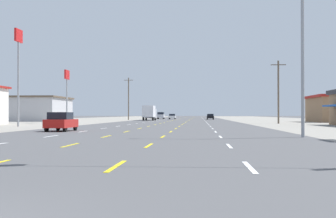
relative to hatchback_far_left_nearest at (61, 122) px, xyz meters
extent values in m
plane|color=#4C4C4F|center=(7.21, 35.95, -0.78)|extent=(572.00, 572.00, 0.00)
cube|color=gray|center=(-17.54, 35.95, -0.78)|extent=(28.00, 440.00, 0.01)
cube|color=gray|center=(31.96, 35.95, -0.78)|extent=(28.00, 440.00, 0.01)
cube|color=white|center=(1.96, -8.05, -0.78)|extent=(0.14, 2.60, 0.01)
cube|color=white|center=(1.96, -0.55, -0.78)|extent=(0.14, 2.60, 0.01)
cube|color=white|center=(1.96, 6.95, -0.78)|extent=(0.14, 2.60, 0.01)
cube|color=white|center=(1.96, 14.45, -0.78)|extent=(0.14, 2.60, 0.01)
cube|color=white|center=(1.96, 21.95, -0.78)|extent=(0.14, 2.60, 0.01)
cube|color=white|center=(1.96, 29.45, -0.78)|extent=(0.14, 2.60, 0.01)
cube|color=white|center=(1.96, 36.95, -0.78)|extent=(0.14, 2.60, 0.01)
cube|color=white|center=(1.96, 44.45, -0.78)|extent=(0.14, 2.60, 0.01)
cube|color=white|center=(1.96, 51.95, -0.78)|extent=(0.14, 2.60, 0.01)
cube|color=white|center=(1.96, 59.45, -0.78)|extent=(0.14, 2.60, 0.01)
cube|color=white|center=(1.96, 66.95, -0.78)|extent=(0.14, 2.60, 0.01)
cube|color=white|center=(1.96, 74.45, -0.78)|extent=(0.14, 2.60, 0.01)
cube|color=white|center=(1.96, 81.95, -0.78)|extent=(0.14, 2.60, 0.01)
cube|color=white|center=(1.96, 89.45, -0.78)|extent=(0.14, 2.60, 0.01)
cube|color=white|center=(1.96, 96.95, -0.78)|extent=(0.14, 2.60, 0.01)
cube|color=white|center=(1.96, 104.45, -0.78)|extent=(0.14, 2.60, 0.01)
cube|color=white|center=(1.96, 111.95, -0.78)|extent=(0.14, 2.60, 0.01)
cube|color=white|center=(1.96, 119.45, -0.78)|extent=(0.14, 2.60, 0.01)
cube|color=white|center=(1.96, 126.95, -0.78)|extent=(0.14, 2.60, 0.01)
cube|color=white|center=(1.96, 134.45, -0.78)|extent=(0.14, 2.60, 0.01)
cube|color=white|center=(1.96, 141.95, -0.78)|extent=(0.14, 2.60, 0.01)
cube|color=white|center=(1.96, 149.45, -0.78)|extent=(0.14, 2.60, 0.01)
cube|color=white|center=(1.96, 156.95, -0.78)|extent=(0.14, 2.60, 0.01)
cube|color=white|center=(1.96, 164.45, -0.78)|extent=(0.14, 2.60, 0.01)
cube|color=white|center=(1.96, 171.95, -0.78)|extent=(0.14, 2.60, 0.01)
cube|color=white|center=(1.96, 179.45, -0.78)|extent=(0.14, 2.60, 0.01)
cube|color=white|center=(1.96, 186.95, -0.78)|extent=(0.14, 2.60, 0.01)
cube|color=yellow|center=(5.46, -15.55, -0.78)|extent=(0.14, 2.60, 0.01)
cube|color=yellow|center=(5.46, -8.05, -0.78)|extent=(0.14, 2.60, 0.01)
cube|color=yellow|center=(5.46, -0.55, -0.78)|extent=(0.14, 2.60, 0.01)
cube|color=yellow|center=(5.46, 6.95, -0.78)|extent=(0.14, 2.60, 0.01)
cube|color=yellow|center=(5.46, 14.45, -0.78)|extent=(0.14, 2.60, 0.01)
cube|color=yellow|center=(5.46, 21.95, -0.78)|extent=(0.14, 2.60, 0.01)
cube|color=yellow|center=(5.46, 29.45, -0.78)|extent=(0.14, 2.60, 0.01)
cube|color=yellow|center=(5.46, 36.95, -0.78)|extent=(0.14, 2.60, 0.01)
cube|color=yellow|center=(5.46, 44.45, -0.78)|extent=(0.14, 2.60, 0.01)
cube|color=yellow|center=(5.46, 51.95, -0.78)|extent=(0.14, 2.60, 0.01)
cube|color=yellow|center=(5.46, 59.45, -0.78)|extent=(0.14, 2.60, 0.01)
cube|color=yellow|center=(5.46, 66.95, -0.78)|extent=(0.14, 2.60, 0.01)
cube|color=yellow|center=(5.46, 74.45, -0.78)|extent=(0.14, 2.60, 0.01)
cube|color=yellow|center=(5.46, 81.95, -0.78)|extent=(0.14, 2.60, 0.01)
cube|color=yellow|center=(5.46, 89.45, -0.78)|extent=(0.14, 2.60, 0.01)
cube|color=yellow|center=(5.46, 96.95, -0.78)|extent=(0.14, 2.60, 0.01)
cube|color=yellow|center=(5.46, 104.45, -0.78)|extent=(0.14, 2.60, 0.01)
cube|color=yellow|center=(5.46, 111.95, -0.78)|extent=(0.14, 2.60, 0.01)
cube|color=yellow|center=(5.46, 119.45, -0.78)|extent=(0.14, 2.60, 0.01)
cube|color=yellow|center=(5.46, 126.95, -0.78)|extent=(0.14, 2.60, 0.01)
cube|color=yellow|center=(5.46, 134.45, -0.78)|extent=(0.14, 2.60, 0.01)
cube|color=yellow|center=(5.46, 141.95, -0.78)|extent=(0.14, 2.60, 0.01)
cube|color=yellow|center=(5.46, 149.45, -0.78)|extent=(0.14, 2.60, 0.01)
cube|color=yellow|center=(5.46, 156.95, -0.78)|extent=(0.14, 2.60, 0.01)
cube|color=yellow|center=(5.46, 164.45, -0.78)|extent=(0.14, 2.60, 0.01)
cube|color=yellow|center=(5.46, 171.95, -0.78)|extent=(0.14, 2.60, 0.01)
cube|color=yellow|center=(5.46, 179.45, -0.78)|extent=(0.14, 2.60, 0.01)
cube|color=yellow|center=(5.46, 186.95, -0.78)|extent=(0.14, 2.60, 0.01)
cube|color=yellow|center=(8.96, -23.05, -0.78)|extent=(0.14, 2.60, 0.01)
cube|color=yellow|center=(8.96, -15.55, -0.78)|extent=(0.14, 2.60, 0.01)
cube|color=yellow|center=(8.96, -8.05, -0.78)|extent=(0.14, 2.60, 0.01)
cube|color=yellow|center=(8.96, -0.55, -0.78)|extent=(0.14, 2.60, 0.01)
cube|color=yellow|center=(8.96, 6.95, -0.78)|extent=(0.14, 2.60, 0.01)
cube|color=yellow|center=(8.96, 14.45, -0.78)|extent=(0.14, 2.60, 0.01)
cube|color=yellow|center=(8.96, 21.95, -0.78)|extent=(0.14, 2.60, 0.01)
cube|color=yellow|center=(8.96, 29.45, -0.78)|extent=(0.14, 2.60, 0.01)
cube|color=yellow|center=(8.96, 36.95, -0.78)|extent=(0.14, 2.60, 0.01)
cube|color=yellow|center=(8.96, 44.45, -0.78)|extent=(0.14, 2.60, 0.01)
cube|color=yellow|center=(8.96, 51.95, -0.78)|extent=(0.14, 2.60, 0.01)
cube|color=yellow|center=(8.96, 59.45, -0.78)|extent=(0.14, 2.60, 0.01)
cube|color=yellow|center=(8.96, 66.95, -0.78)|extent=(0.14, 2.60, 0.01)
cube|color=yellow|center=(8.96, 74.45, -0.78)|extent=(0.14, 2.60, 0.01)
cube|color=yellow|center=(8.96, 81.95, -0.78)|extent=(0.14, 2.60, 0.01)
cube|color=yellow|center=(8.96, 89.45, -0.78)|extent=(0.14, 2.60, 0.01)
cube|color=yellow|center=(8.96, 96.95, -0.78)|extent=(0.14, 2.60, 0.01)
cube|color=yellow|center=(8.96, 104.45, -0.78)|extent=(0.14, 2.60, 0.01)
cube|color=yellow|center=(8.96, 111.95, -0.78)|extent=(0.14, 2.60, 0.01)
cube|color=yellow|center=(8.96, 119.45, -0.78)|extent=(0.14, 2.60, 0.01)
cube|color=yellow|center=(8.96, 126.95, -0.78)|extent=(0.14, 2.60, 0.01)
cube|color=yellow|center=(8.96, 134.45, -0.78)|extent=(0.14, 2.60, 0.01)
cube|color=yellow|center=(8.96, 141.95, -0.78)|extent=(0.14, 2.60, 0.01)
cube|color=yellow|center=(8.96, 149.45, -0.78)|extent=(0.14, 2.60, 0.01)
cube|color=yellow|center=(8.96, 156.95, -0.78)|extent=(0.14, 2.60, 0.01)
cube|color=yellow|center=(8.96, 164.45, -0.78)|extent=(0.14, 2.60, 0.01)
cube|color=yellow|center=(8.96, 171.95, -0.78)|extent=(0.14, 2.60, 0.01)
cube|color=yellow|center=(8.96, 179.45, -0.78)|extent=(0.14, 2.60, 0.01)
cube|color=yellow|center=(8.96, 186.95, -0.78)|extent=(0.14, 2.60, 0.01)
cube|color=white|center=(12.46, -23.05, -0.78)|extent=(0.14, 2.60, 0.01)
cube|color=white|center=(12.46, -15.55, -0.78)|extent=(0.14, 2.60, 0.01)
cube|color=white|center=(12.46, -8.05, -0.78)|extent=(0.14, 2.60, 0.01)
cube|color=white|center=(12.46, -0.55, -0.78)|extent=(0.14, 2.60, 0.01)
cube|color=white|center=(12.46, 6.95, -0.78)|extent=(0.14, 2.60, 0.01)
cube|color=white|center=(12.46, 14.45, -0.78)|extent=(0.14, 2.60, 0.01)
cube|color=white|center=(12.46, 21.95, -0.78)|extent=(0.14, 2.60, 0.01)
cube|color=white|center=(12.46, 29.45, -0.78)|extent=(0.14, 2.60, 0.01)
cube|color=white|center=(12.46, 36.95, -0.78)|extent=(0.14, 2.60, 0.01)
cube|color=white|center=(12.46, 44.45, -0.78)|extent=(0.14, 2.60, 0.01)
cube|color=white|center=(12.46, 51.95, -0.78)|extent=(0.14, 2.60, 0.01)
cube|color=white|center=(12.46, 59.45, -0.78)|extent=(0.14, 2.60, 0.01)
cube|color=white|center=(12.46, 66.95, -0.78)|extent=(0.14, 2.60, 0.01)
cube|color=white|center=(12.46, 74.45, -0.78)|extent=(0.14, 2.60, 0.01)
cube|color=white|center=(12.46, 81.95, -0.78)|extent=(0.14, 2.60, 0.01)
cube|color=white|center=(12.46, 89.45, -0.78)|extent=(0.14, 2.60, 0.01)
cube|color=white|center=(12.46, 96.95, -0.78)|extent=(0.14, 2.60, 0.01)
cube|color=white|center=(12.46, 104.45, -0.78)|extent=(0.14, 2.60, 0.01)
cube|color=white|center=(12.46, 111.95, -0.78)|extent=(0.14, 2.60, 0.01)
cube|color=white|center=(12.46, 119.45, -0.78)|extent=(0.14, 2.60, 0.01)
cube|color=white|center=(12.46, 126.95, -0.78)|extent=(0.14, 2.60, 0.01)
cube|color=white|center=(12.46, 134.45, -0.78)|extent=(0.14, 2.60, 0.01)
cube|color=white|center=(12.46, 141.95, -0.78)|extent=(0.14, 2.60, 0.01)
cube|color=white|center=(12.46, 149.45, -0.78)|extent=(0.14, 2.60, 0.01)
cube|color=white|center=(12.46, 156.95, -0.78)|extent=(0.14, 2.60, 0.01)
cube|color=white|center=(12.46, 164.45, -0.78)|extent=(0.14, 2.60, 0.01)
cube|color=white|center=(12.46, 171.95, -0.78)|extent=(0.14, 2.60, 0.01)
cube|color=white|center=(12.46, 179.45, -0.78)|extent=(0.14, 2.60, 0.01)
cube|color=white|center=(12.46, 186.95, -0.78)|extent=(0.14, 2.60, 0.01)
cube|color=red|center=(0.00, 0.07, -0.15)|extent=(1.72, 3.90, 0.66)
cube|color=black|center=(0.00, -0.18, 0.47)|extent=(1.58, 1.90, 0.58)
cylinder|color=black|center=(-0.74, 1.47, -0.48)|extent=(0.20, 0.60, 0.60)
cylinder|color=black|center=(0.74, 1.47, -0.48)|extent=(0.20, 0.60, 0.60)
cylinder|color=black|center=(-0.74, -1.33, -0.48)|extent=(0.20, 0.60, 0.60)
cylinder|color=black|center=(0.74, -1.33, -0.48)|extent=(0.20, 0.60, 0.60)
cube|color=silver|center=(0.29, 63.13, 0.75)|extent=(2.40, 1.90, 2.10)
cube|color=silver|center=(0.29, 59.43, 1.20)|extent=(2.40, 5.10, 2.50)
cylinder|color=black|center=(-0.74, 63.08, -0.30)|extent=(0.30, 0.96, 0.96)
cylinder|color=black|center=(1.32, 63.08, -0.30)|extent=(0.30, 0.96, 0.96)
cylinder|color=black|center=(-0.74, 58.18, -0.30)|extent=(0.30, 0.96, 0.96)
cylinder|color=black|center=(1.32, 58.18, -0.30)|extent=(0.30, 0.96, 0.96)
cube|color=black|center=(14.11, 77.44, -0.15)|extent=(1.80, 4.50, 0.62)
cube|color=black|center=(14.11, 77.34, 0.42)|extent=(1.62, 2.10, 0.52)
cylinder|color=black|center=(13.34, 78.99, -0.46)|extent=(0.22, 0.64, 0.64)
cylinder|color=black|center=(14.88, 78.99, -0.46)|extent=(0.22, 0.64, 0.64)
cylinder|color=black|center=(13.34, 75.89, -0.46)|extent=(0.22, 0.64, 0.64)
cylinder|color=black|center=(14.88, 75.89, -0.46)|extent=(0.22, 0.64, 0.64)
cube|color=white|center=(3.80, 85.73, -0.15)|extent=(1.80, 4.50, 0.62)
cube|color=black|center=(3.80, 85.63, 0.42)|extent=(1.62, 2.10, 0.52)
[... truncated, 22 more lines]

